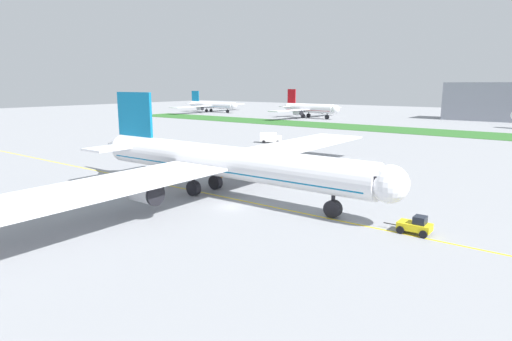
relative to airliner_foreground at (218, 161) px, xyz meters
The scene contains 11 objects.
ground_plane 8.78m from the airliner_foreground, 34.83° to the right, with size 600.00×600.00×0.00m, color gray.
apron_taxi_line 7.83m from the airliner_foreground, ahead, with size 280.00×0.36×0.01m, color yellow.
grass_median_strip 114.71m from the airliner_foreground, 87.13° to the left, with size 320.00×24.00×0.10m, color #2D6628.
airliner_foreground is the anchor object (origin of this frame).
pushback_tug 30.41m from the airliner_foreground, ahead, with size 5.50×2.44×2.18m.
ground_crew_wingwalker_port 14.35m from the airliner_foreground, behind, with size 0.43×0.53×1.68m.
ground_crew_marshaller_front 9.77m from the airliner_foreground, 129.57° to the left, with size 0.56×0.39×1.70m.
ground_crew_wingwalker_starboard 10.31m from the airliner_foreground, 156.15° to the right, with size 0.31×0.61×1.75m.
service_truck_baggage_loader 61.96m from the airliner_foreground, 117.87° to the left, with size 6.53×4.72×3.01m.
parked_airliner_far_left 207.36m from the airliner_foreground, 133.38° to the left, with size 39.94×63.37×13.01m.
parked_airliner_far_centre 161.06m from the airliner_foreground, 115.41° to the left, with size 36.10×55.54×14.59m.
Camera 1 is at (38.40, -44.49, 16.95)m, focal length 30.23 mm.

